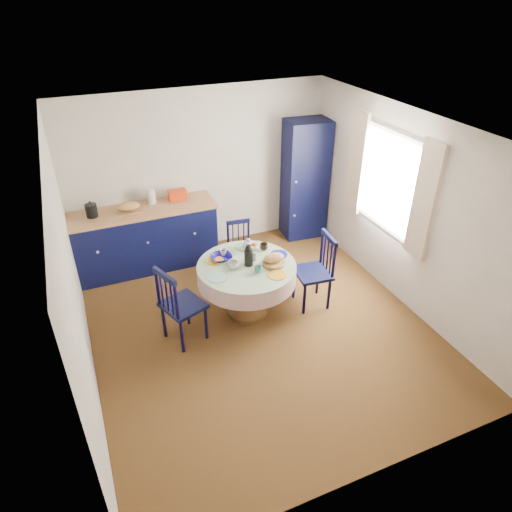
{
  "coord_description": "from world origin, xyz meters",
  "views": [
    {
      "loc": [
        -1.76,
        -4.1,
        3.79
      ],
      "look_at": [
        0.05,
        0.2,
        0.91
      ],
      "focal_mm": 32.0,
      "sensor_mm": 36.0,
      "label": 1
    }
  ],
  "objects_px": {
    "chair_left": "(180,305)",
    "mug_c": "(264,247)",
    "kitchen_counter": "(144,237)",
    "chair_far": "(241,250)",
    "dining_table": "(247,273)",
    "cobalt_bowl": "(222,258)",
    "pantry_cabinet": "(305,180)",
    "mug_d": "(223,252)",
    "mug_b": "(258,269)",
    "chair_right": "(316,271)",
    "mug_a": "(234,265)"
  },
  "relations": [
    {
      "from": "chair_left",
      "to": "mug_c",
      "type": "xyz_separation_m",
      "value": [
        1.25,
        0.42,
        0.27
      ]
    },
    {
      "from": "kitchen_counter",
      "to": "chair_far",
      "type": "bearing_deg",
      "value": -32.33
    },
    {
      "from": "dining_table",
      "to": "chair_left",
      "type": "relative_size",
      "value": 1.2
    },
    {
      "from": "cobalt_bowl",
      "to": "pantry_cabinet",
      "type": "bearing_deg",
      "value": 36.53
    },
    {
      "from": "dining_table",
      "to": "chair_far",
      "type": "height_order",
      "value": "dining_table"
    },
    {
      "from": "pantry_cabinet",
      "to": "mug_d",
      "type": "xyz_separation_m",
      "value": [
        -1.88,
        -1.34,
        -0.18
      ]
    },
    {
      "from": "chair_far",
      "to": "mug_d",
      "type": "bearing_deg",
      "value": -121.57
    },
    {
      "from": "cobalt_bowl",
      "to": "mug_b",
      "type": "bearing_deg",
      "value": -55.24
    },
    {
      "from": "kitchen_counter",
      "to": "dining_table",
      "type": "height_order",
      "value": "kitchen_counter"
    },
    {
      "from": "mug_d",
      "to": "chair_right",
      "type": "bearing_deg",
      "value": -23.17
    },
    {
      "from": "dining_table",
      "to": "cobalt_bowl",
      "type": "bearing_deg",
      "value": 136.92
    },
    {
      "from": "chair_right",
      "to": "pantry_cabinet",
      "type": "bearing_deg",
      "value": 162.52
    },
    {
      "from": "kitchen_counter",
      "to": "chair_right",
      "type": "distance_m",
      "value": 2.6
    },
    {
      "from": "mug_c",
      "to": "mug_a",
      "type": "bearing_deg",
      "value": -152.83
    },
    {
      "from": "mug_a",
      "to": "cobalt_bowl",
      "type": "bearing_deg",
      "value": 105.52
    },
    {
      "from": "mug_d",
      "to": "chair_far",
      "type": "bearing_deg",
      "value": 51.09
    },
    {
      "from": "cobalt_bowl",
      "to": "dining_table",
      "type": "bearing_deg",
      "value": -43.08
    },
    {
      "from": "chair_right",
      "to": "mug_c",
      "type": "relative_size",
      "value": 9.02
    },
    {
      "from": "mug_a",
      "to": "mug_d",
      "type": "xyz_separation_m",
      "value": [
        -0.01,
        0.34,
        -0.01
      ]
    },
    {
      "from": "pantry_cabinet",
      "to": "mug_b",
      "type": "xyz_separation_m",
      "value": [
        -1.63,
        -1.88,
        -0.18
      ]
    },
    {
      "from": "mug_d",
      "to": "kitchen_counter",
      "type": "bearing_deg",
      "value": 120.47
    },
    {
      "from": "mug_d",
      "to": "cobalt_bowl",
      "type": "height_order",
      "value": "mug_d"
    },
    {
      "from": "chair_right",
      "to": "cobalt_bowl",
      "type": "distance_m",
      "value": 1.24
    },
    {
      "from": "chair_far",
      "to": "mug_c",
      "type": "height_order",
      "value": "chair_far"
    },
    {
      "from": "chair_far",
      "to": "mug_c",
      "type": "bearing_deg",
      "value": -74.52
    },
    {
      "from": "mug_c",
      "to": "dining_table",
      "type": "bearing_deg",
      "value": -143.17
    },
    {
      "from": "chair_left",
      "to": "mug_d",
      "type": "distance_m",
      "value": 0.92
    },
    {
      "from": "chair_far",
      "to": "mug_a",
      "type": "relative_size",
      "value": 6.61
    },
    {
      "from": "mug_c",
      "to": "mug_d",
      "type": "distance_m",
      "value": 0.54
    },
    {
      "from": "mug_b",
      "to": "mug_d",
      "type": "xyz_separation_m",
      "value": [
        -0.25,
        0.54,
        0.0
      ]
    },
    {
      "from": "kitchen_counter",
      "to": "mug_d",
      "type": "bearing_deg",
      "value": -59.3
    },
    {
      "from": "dining_table",
      "to": "mug_d",
      "type": "xyz_separation_m",
      "value": [
        -0.19,
        0.33,
        0.16
      ]
    },
    {
      "from": "pantry_cabinet",
      "to": "mug_c",
      "type": "xyz_separation_m",
      "value": [
        -1.35,
        -1.42,
        -0.18
      ]
    },
    {
      "from": "chair_far",
      "to": "mug_d",
      "type": "height_order",
      "value": "chair_far"
    },
    {
      "from": "mug_d",
      "to": "chair_left",
      "type": "bearing_deg",
      "value": -145.56
    },
    {
      "from": "kitchen_counter",
      "to": "mug_c",
      "type": "relative_size",
      "value": 19.05
    },
    {
      "from": "mug_c",
      "to": "cobalt_bowl",
      "type": "xyz_separation_m",
      "value": [
        -0.59,
        -0.02,
        -0.01
      ]
    },
    {
      "from": "chair_right",
      "to": "mug_b",
      "type": "distance_m",
      "value": 0.89
    },
    {
      "from": "mug_b",
      "to": "mug_c",
      "type": "distance_m",
      "value": 0.54
    },
    {
      "from": "cobalt_bowl",
      "to": "chair_right",
      "type": "bearing_deg",
      "value": -18.08
    },
    {
      "from": "mug_b",
      "to": "mug_c",
      "type": "xyz_separation_m",
      "value": [
        0.28,
        0.46,
        0.0
      ]
    },
    {
      "from": "dining_table",
      "to": "mug_a",
      "type": "xyz_separation_m",
      "value": [
        -0.18,
        -0.01,
        0.17
      ]
    },
    {
      "from": "dining_table",
      "to": "chair_right",
      "type": "xyz_separation_m",
      "value": [
        0.9,
        -0.14,
        -0.11
      ]
    },
    {
      "from": "kitchen_counter",
      "to": "pantry_cabinet",
      "type": "bearing_deg",
      "value": 0.49
    },
    {
      "from": "chair_left",
      "to": "mug_c",
      "type": "distance_m",
      "value": 1.35
    },
    {
      "from": "mug_b",
      "to": "cobalt_bowl",
      "type": "relative_size",
      "value": 0.35
    },
    {
      "from": "mug_c",
      "to": "chair_left",
      "type": "bearing_deg",
      "value": -161.47
    },
    {
      "from": "kitchen_counter",
      "to": "mug_a",
      "type": "xyz_separation_m",
      "value": [
        0.79,
        -1.67,
        0.3
      ]
    },
    {
      "from": "chair_far",
      "to": "kitchen_counter",
      "type": "bearing_deg",
      "value": 154.78
    },
    {
      "from": "mug_b",
      "to": "cobalt_bowl",
      "type": "height_order",
      "value": "mug_b"
    }
  ]
}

